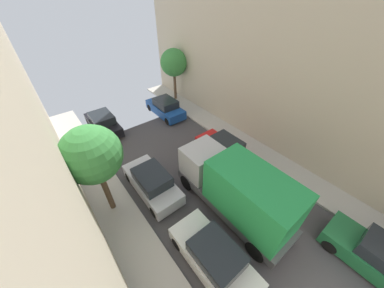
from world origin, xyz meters
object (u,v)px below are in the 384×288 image
Objects in this scene: parked_car_left_3 at (214,257)px; parked_car_right_2 at (382,260)px; street_tree_1 at (174,63)px; parked_car_right_3 at (224,149)px; parked_car_left_5 at (103,123)px; parked_car_left_4 at (152,182)px; street_tree_0 at (92,155)px; potted_plant_3 at (71,147)px; delivery_truck at (237,189)px; parked_car_right_4 at (165,108)px.

parked_car_left_3 is 6.99m from parked_car_right_2.
parked_car_right_3 is at bearing -104.68° from street_tree_1.
parked_car_left_5 is 18.44m from parked_car_right_2.
parked_car_right_3 is at bearing 41.08° from parked_car_left_3.
parked_car_left_3 is 5.20m from parked_car_left_4.
parked_car_right_2 is 1.00× the size of parked_car_right_3.
street_tree_0 reaches higher than parked_car_left_5.
parked_car_left_3 and parked_car_right_3 have the same top height.
potted_plant_3 is at bearing 139.38° from parked_car_right_3.
parked_car_right_3 is (5.40, 4.71, 0.00)m from parked_car_left_3.
potted_plant_3 is at bearing -153.71° from parked_car_left_5.
parked_car_right_2 is (5.40, -9.63, 0.00)m from parked_car_left_4.
street_tree_1 reaches higher than parked_car_left_5.
potted_plant_3 is (-10.73, -2.39, -3.18)m from street_tree_1.
parked_car_left_4 is 11.04m from parked_car_right_2.
parked_car_left_5 is at bearing 26.29° from potted_plant_3.
parked_car_left_4 is 12.33m from street_tree_1.
parked_car_left_4 is 7.18m from potted_plant_3.
parked_car_left_3 is 12.13m from potted_plant_3.
potted_plant_3 is at bearing 113.41° from parked_car_left_4.
delivery_truck reaches higher than parked_car_left_4.
parked_car_left_3 is 13.35m from parked_car_right_4.
potted_plant_3 is (-8.25, 16.22, -0.13)m from parked_car_right_2.
parked_car_left_4 is 1.00× the size of parked_car_right_3.
parked_car_left_3 is 6.78m from street_tree_0.
street_tree_0 is at bearing -139.02° from parked_car_right_4.
street_tree_1 is at bearing 68.05° from delivery_truck.
parked_car_right_2 is 6.45m from delivery_truck.
street_tree_0 is 6.22× the size of potted_plant_3.
delivery_truck is at bearing 115.12° from parked_car_right_2.
parked_car_left_4 is 0.82× the size of street_tree_0.
potted_plant_3 is at bearing 94.74° from street_tree_0.
parked_car_left_5 is 5.10× the size of potted_plant_3.
parked_car_left_5 is 5.49m from parked_car_right_4.
parked_car_right_2 is 0.64× the size of delivery_truck.
potted_plant_3 is (-2.85, -1.41, -0.13)m from parked_car_left_5.
parked_car_left_3 is at bearing 140.60° from parked_car_right_2.
parked_car_left_3 is 5.10× the size of potted_plant_3.
parked_car_right_3 is 10.87m from potted_plant_3.
parked_car_left_4 is 8.86m from parked_car_right_4.
parked_car_left_4 is 5.42m from parked_car_right_3.
delivery_truck is at bearing -103.92° from parked_car_right_4.
parked_car_right_4 is at bearing 76.08° from delivery_truck.
street_tree_1 is at bearing 38.38° from parked_car_right_4.
parked_car_right_3 is 0.82× the size of street_tree_0.
parked_car_right_3 is 4.46m from delivery_truck.
parked_car_left_3 is 16.51m from street_tree_1.
parked_car_right_2 is at bearing -60.72° from parked_car_left_4.
street_tree_0 reaches higher than potted_plant_3.
parked_car_right_4 is 0.86× the size of street_tree_1.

